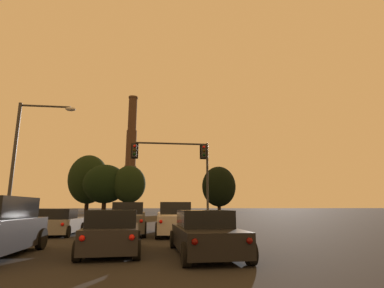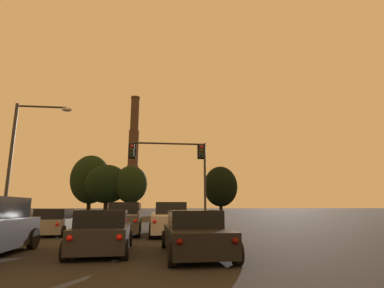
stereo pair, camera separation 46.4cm
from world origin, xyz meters
TOP-DOWN VIEW (x-y plane):
  - pickup_truck_center_lane_front at (0.11, 17.92)m, footprint 2.38×5.57m
  - sedan_right_lane_second at (3.32, 9.70)m, footprint 2.07×4.74m
  - hatchback_left_lane_front at (-3.52, 17.53)m, footprint 1.92×4.11m
  - pickup_truck_right_lane_front at (2.93, 17.15)m, footprint 2.38×5.57m
  - hatchback_center_lane_second at (0.24, 10.48)m, footprint 2.07×4.17m
  - traffic_light_overhead_right at (3.89, 23.06)m, footprint 6.30×0.50m
  - street_lamp at (-6.13, 18.37)m, footprint 3.42×0.36m
  - smokestack at (-8.08, 128.16)m, footprint 8.12×8.12m
  - treeline_right_mid at (-16.16, 85.73)m, footprint 10.84×9.75m
  - treeline_left_mid at (-4.37, 77.29)m, footprint 8.30×7.47m
  - treeline_far_left at (20.05, 82.54)m, footprint 9.45×8.50m
  - treeline_center_left at (-10.58, 79.26)m, footprint 11.08×9.97m

SIDE VIEW (x-z plane):
  - hatchback_left_lane_front at x=-3.52m, z-range -0.05..1.38m
  - hatchback_center_lane_second at x=0.24m, z-range -0.05..1.38m
  - sedan_right_lane_second at x=3.32m, z-range -0.05..1.38m
  - pickup_truck_center_lane_front at x=0.11m, z-range -0.11..1.71m
  - pickup_truck_right_lane_front at x=2.93m, z-range -0.11..1.71m
  - street_lamp at x=-6.13m, z-range 0.97..8.82m
  - traffic_light_overhead_right at x=3.89m, z-range 1.78..8.39m
  - treeline_far_left at x=20.05m, z-range 0.75..13.47m
  - treeline_left_mid at x=-4.37m, z-range 1.20..13.05m
  - treeline_center_left at x=-10.58m, z-range 1.17..13.42m
  - treeline_right_mid at x=-16.16m, z-range 1.13..16.85m
  - smokestack at x=-8.08m, z-range -5.33..44.18m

